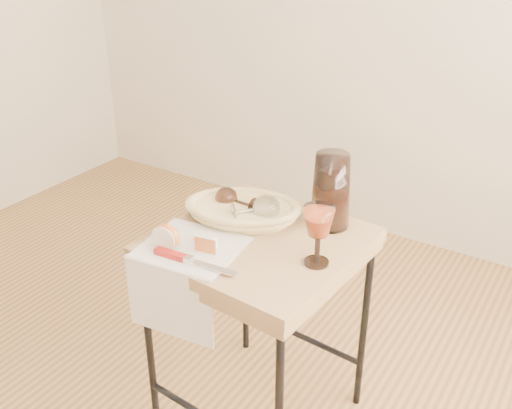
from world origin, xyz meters
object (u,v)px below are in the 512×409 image
Objects in this scene: pitcher at (331,190)px; goblet_lying_a at (238,202)px; bread_basket at (243,212)px; apple_half at (167,236)px; tea_towel at (191,247)px; wine_goblet at (318,236)px; table_knife at (191,260)px; side_table at (259,333)px; goblet_lying_b at (252,210)px.

goblet_lying_a is at bearing -144.39° from pitcher.
apple_half is (-0.08, -0.26, 0.02)m from bread_basket.
wine_goblet reaches higher than tea_towel.
goblet_lying_a is at bearing 94.90° from table_knife.
bread_basket is 2.72× the size of goblet_lying_a.
table_knife is at bearing -58.24° from tea_towel.
bread_basket is (0.03, 0.22, 0.02)m from tea_towel.
pitcher is at bearing 53.44° from side_table.
bread_basket is at bearing -139.39° from pitcher.
wine_goblet is at bearing 12.66° from tea_towel.
bread_basket is at bearing 146.92° from side_table.
goblet_lying_a is 0.36m from wine_goblet.
goblet_lying_b is (-0.06, 0.05, 0.41)m from side_table.
tea_towel is 0.09m from table_knife.
goblet_lying_a is (-0.03, 0.01, 0.02)m from bread_basket.
goblet_lying_b is at bearing 80.32° from table_knife.
wine_goblet is at bearing 14.87° from apple_half.
bread_basket is at bearing 154.87° from goblet_lying_a.
side_table is 4.03× the size of wine_goblet.
table_knife is at bearing -22.55° from apple_half.
goblet_lying_b reaches higher than bread_basket.
tea_towel is at bearing -159.09° from goblet_lying_b.
side_table is 2.20× the size of bread_basket.
goblet_lying_b is 0.50× the size of pitcher.
tea_towel is 0.24m from goblet_lying_a.
wine_goblet is at bearing 162.42° from goblet_lying_a.
side_table is 0.44m from table_knife.
table_knife reaches higher than side_table.
wine_goblet reaches higher than apple_half.
apple_half is at bearing -149.71° from tea_towel.
side_table is at bearing -111.44° from pitcher.
tea_towel is at bearing 91.34° from goblet_lying_a.
tea_towel is 0.86× the size of bread_basket.
pitcher is 3.33× the size of apple_half.
wine_goblet reaches higher than goblet_lying_b.
pitcher is at bearing 42.26° from apple_half.
goblet_lying_a is 1.45× the size of apple_half.
pitcher is (0.27, 0.34, 0.11)m from tea_towel.
wine_goblet is (0.27, -0.08, 0.03)m from goblet_lying_b.
side_table is at bearing 38.93° from apple_half.
wine_goblet is at bearing -66.25° from goblet_lying_b.
bread_basket is 0.28m from apple_half.
tea_towel is 1.01× the size of pitcher.
bread_basket is at bearing 109.58° from goblet_lying_b.
tea_towel is 0.08m from apple_half.
bread_basket is 0.04m from goblet_lying_a.
apple_half is (-0.32, -0.38, -0.07)m from pitcher.
table_knife is at bearing -106.38° from bread_basket.
bread_basket is at bearing 89.90° from table_knife.
wine_goblet is at bearing -39.73° from bread_basket.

